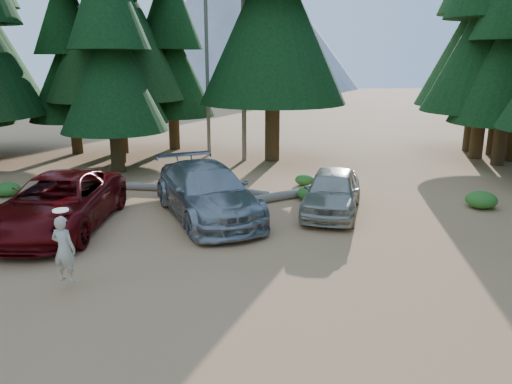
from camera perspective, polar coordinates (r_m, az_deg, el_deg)
The scene contains 19 objects.
ground at distance 13.12m, azimuth -5.27°, elevation -9.01°, with size 160.00×160.00×0.00m, color #AE7C4A.
forest_belt_north at distance 27.48m, azimuth -3.01°, elevation 3.85°, with size 36.00×7.00×22.00m, color black, non-canonical shape.
snag_front at distance 26.45m, azimuth -1.43°, elevation 16.50°, with size 0.24×0.24×12.00m, color #6E6458.
snag_back at distance 28.03m, azimuth -5.61°, elevation 14.31°, with size 0.20×0.20×10.00m, color #6E6458.
mountain_peak at distance 100.51m, azimuth -3.17°, elevation 19.26°, with size 48.00×50.00×28.00m.
red_pickup at distance 17.13m, azimuth -21.63°, elevation -1.12°, with size 2.91×6.30×1.75m, color #61080B.
silver_minivan_center at distance 17.20m, azimuth -5.63°, elevation 0.06°, with size 2.54×6.25×1.81m, color #94969B.
silver_minivan_right at distance 17.83m, azimuth 8.70°, elevation 0.10°, with size 1.86×4.62×1.57m, color #B1AC9D.
frisbee_player at distance 12.54m, azimuth -21.11°, elevation -6.06°, with size 0.68×0.54×1.76m.
log_left at distance 21.53m, azimuth -14.22°, elevation 0.66°, with size 0.30×0.30×4.23m, color #6E6458.
log_mid at distance 20.33m, azimuth -2.76°, elevation 0.22°, with size 0.27×0.27×3.25m, color #6E6458.
log_right at distance 19.73m, azimuth 4.62°, elevation -0.16°, with size 0.34×0.34×5.36m, color #6E6458.
shrub_far_left at distance 22.24m, azimuth -26.56°, elevation 0.29°, with size 0.99×0.99×0.55m, color #2C7121.
shrub_left at distance 22.58m, azimuth -19.59°, elevation 1.30°, with size 1.10×1.10×0.60m, color #2C7121.
shrub_center_left at distance 22.10m, azimuth -4.94°, elevation 1.84°, with size 1.10×1.10×0.60m, color #2C7121.
shrub_center_right at distance 21.74m, azimuth 5.57°, elevation 1.41°, with size 0.84×0.84×0.46m, color #2C7121.
shrub_right at distance 19.36m, azimuth 6.28°, elevation -0.13°, with size 1.06×1.06×0.59m, color #2C7121.
shrub_far_right at distance 21.68m, azimuth 8.99°, elevation 1.65°, with size 1.36×1.36×0.75m, color #2C7121.
shrub_edge_east at distance 20.08m, azimuth 24.36°, elevation -0.81°, with size 1.12×1.12×0.62m, color #2C7121.
Camera 1 is at (0.99, -11.94, 5.34)m, focal length 35.00 mm.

